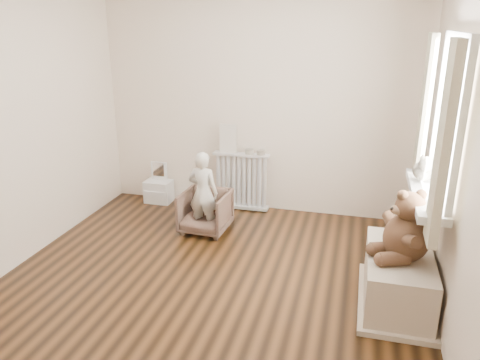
% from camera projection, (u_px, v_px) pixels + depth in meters
% --- Properties ---
extents(floor, '(3.60, 3.60, 0.01)m').
position_uv_depth(floor, '(210.00, 283.00, 4.00)').
color(floor, black).
rests_on(floor, ground).
extents(back_wall, '(3.60, 0.02, 2.60)m').
position_uv_depth(back_wall, '(258.00, 99.00, 5.22)').
color(back_wall, '#F0EACC').
rests_on(back_wall, ground).
extents(front_wall, '(3.60, 0.02, 2.60)m').
position_uv_depth(front_wall, '(66.00, 234.00, 1.93)').
color(front_wall, '#F0EACC').
rests_on(front_wall, ground).
extents(left_wall, '(0.02, 3.60, 2.60)m').
position_uv_depth(left_wall, '(8.00, 123.00, 4.01)').
color(left_wall, '#F0EACC').
rests_on(left_wall, ground).
extents(right_wall, '(0.02, 3.60, 2.60)m').
position_uv_depth(right_wall, '(460.00, 151.00, 3.14)').
color(right_wall, '#F0EACC').
rests_on(right_wall, ground).
extents(window, '(0.03, 0.90, 1.10)m').
position_uv_depth(window, '(450.00, 120.00, 3.38)').
color(window, white).
rests_on(window, right_wall).
extents(window_sill, '(0.22, 1.10, 0.06)m').
position_uv_depth(window_sill, '(426.00, 194.00, 3.59)').
color(window_sill, silver).
rests_on(window_sill, right_wall).
extents(curtain_left, '(0.06, 0.26, 1.30)m').
position_uv_depth(curtain_left, '(443.00, 147.00, 2.90)').
color(curtain_left, beige).
rests_on(curtain_left, right_wall).
extents(curtain_right, '(0.06, 0.26, 1.30)m').
position_uv_depth(curtain_right, '(424.00, 113.00, 3.95)').
color(curtain_right, beige).
rests_on(curtain_right, right_wall).
extents(radiator, '(0.65, 0.12, 0.69)m').
position_uv_depth(radiator, '(241.00, 178.00, 5.45)').
color(radiator, silver).
rests_on(radiator, floor).
extents(paper_doll, '(0.20, 0.02, 0.33)m').
position_uv_depth(paper_doll, '(228.00, 138.00, 5.34)').
color(paper_doll, beige).
rests_on(paper_doll, radiator).
extents(tin_a, '(0.10, 0.10, 0.06)m').
position_uv_depth(tin_a, '(249.00, 152.00, 5.32)').
color(tin_a, '#A59E8C').
rests_on(tin_a, radiator).
extents(tin_b, '(0.09, 0.09, 0.05)m').
position_uv_depth(tin_b, '(261.00, 153.00, 5.29)').
color(tin_b, '#A59E8C').
rests_on(tin_b, radiator).
extents(toy_vanity, '(0.32, 0.23, 0.50)m').
position_uv_depth(toy_vanity, '(158.00, 181.00, 5.71)').
color(toy_vanity, silver).
rests_on(toy_vanity, floor).
extents(armchair, '(0.50, 0.52, 0.45)m').
position_uv_depth(armchair, '(205.00, 212.00, 4.92)').
color(armchair, brown).
rests_on(armchair, floor).
extents(child, '(0.33, 0.23, 0.87)m').
position_uv_depth(child, '(203.00, 193.00, 4.80)').
color(child, beige).
rests_on(child, armchair).
extents(toy_bench, '(0.49, 0.93, 0.44)m').
position_uv_depth(toy_bench, '(397.00, 281.00, 3.66)').
color(toy_bench, beige).
rests_on(toy_bench, floor).
extents(teddy_bear, '(0.54, 0.48, 0.54)m').
position_uv_depth(teddy_bear, '(407.00, 230.00, 3.44)').
color(teddy_bear, '#3B2416').
rests_on(teddy_bear, toy_bench).
extents(plush_cat, '(0.24, 0.31, 0.24)m').
position_uv_depth(plush_cat, '(424.00, 169.00, 3.75)').
color(plush_cat, '#6F695C').
rests_on(plush_cat, window_sill).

